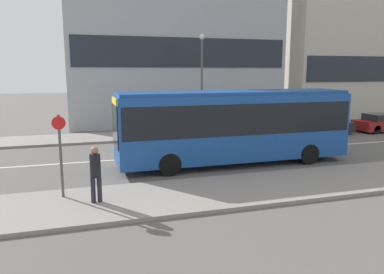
{
  "coord_description": "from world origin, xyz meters",
  "views": [
    {
      "loc": [
        -4.21,
        -18.19,
        4.34
      ],
      "look_at": [
        0.76,
        -2.09,
        1.33
      ],
      "focal_mm": 35.0,
      "sensor_mm": 36.0,
      "label": 1
    }
  ],
  "objects": [
    {
      "name": "apartment_block_right_tower",
      "position": [
        22.41,
        12.87,
        8.1
      ],
      "size": [
        16.61,
        6.82,
        16.22
      ],
      "color": "#B7B2A3",
      "rests_on": "ground_plane"
    },
    {
      "name": "ground_plane",
      "position": [
        0.0,
        0.0,
        0.0
      ],
      "size": [
        120.0,
        120.0,
        0.0
      ],
      "primitive_type": "plane",
      "color": "#595654"
    },
    {
      "name": "sidewalk_far",
      "position": [
        0.0,
        6.25,
        0.07
      ],
      "size": [
        44.0,
        3.5,
        0.13
      ],
      "color": "gray",
      "rests_on": "ground_plane"
    },
    {
      "name": "street_lamp",
      "position": [
        3.65,
        5.12,
        4.13
      ],
      "size": [
        0.36,
        0.36,
        6.5
      ],
      "color": "#4C4C51",
      "rests_on": "sidewalk_far"
    },
    {
      "name": "pedestrian_near_stop",
      "position": [
        -3.75,
        -6.25,
        1.18
      ],
      "size": [
        0.35,
        0.34,
        1.84
      ],
      "rotation": [
        0.0,
        0.0,
        3.15
      ],
      "color": "#23232D",
      "rests_on": "sidewalk_near"
    },
    {
      "name": "lane_centerline",
      "position": [
        0.0,
        0.0,
        0.0
      ],
      "size": [
        41.8,
        0.16,
        0.01
      ],
      "color": "silver",
      "rests_on": "ground_plane"
    },
    {
      "name": "sidewalk_near",
      "position": [
        0.0,
        -6.25,
        0.07
      ],
      "size": [
        44.0,
        3.5,
        0.13
      ],
      "color": "gray",
      "rests_on": "ground_plane"
    },
    {
      "name": "parked_car_0",
      "position": [
        11.75,
        3.52,
        0.66
      ],
      "size": [
        4.24,
        1.74,
        1.41
      ],
      "color": "black",
      "rests_on": "ground_plane"
    },
    {
      "name": "bus_stop_sign",
      "position": [
        -4.81,
        -5.36,
        1.76
      ],
      "size": [
        0.44,
        0.12,
        2.79
      ],
      "color": "#4C4C51",
      "rests_on": "sidewalk_near"
    },
    {
      "name": "parked_car_1",
      "position": [
        16.72,
        3.22,
        0.61
      ],
      "size": [
        4.01,
        1.81,
        1.28
      ],
      "color": "maroon",
      "rests_on": "ground_plane"
    },
    {
      "name": "city_bus",
      "position": [
        2.69,
        -2.39,
        1.96
      ],
      "size": [
        10.85,
        2.46,
        3.41
      ],
      "rotation": [
        0.0,
        0.0,
        0.08
      ],
      "color": "#194793",
      "rests_on": "ground_plane"
    }
  ]
}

